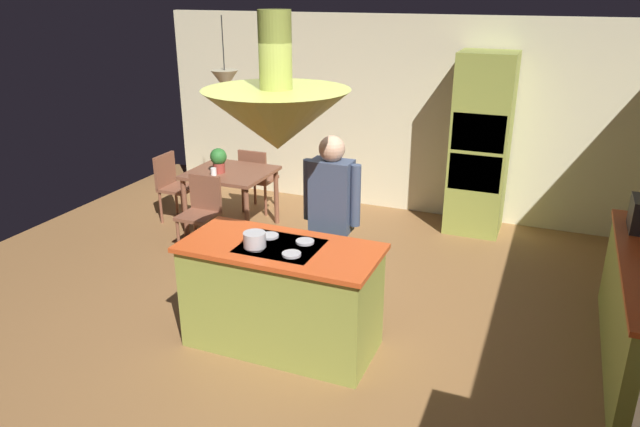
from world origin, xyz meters
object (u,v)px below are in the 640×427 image
Objects in this scene: potted_plant_on_table at (219,159)px; cooking_pot_on_cooktop at (255,240)px; person_at_island at (331,216)px; cup_on_table at (214,172)px; kitchen_island at (282,296)px; oven_tower at (480,145)px; chair_facing_island at (202,208)px; chair_by_back_wall at (257,176)px; chair_at_corner at (173,183)px; dining_table at (231,180)px.

potted_plant_on_table and cooking_pot_on_cooktop have the same top height.
person_at_island is 18.84× the size of cup_on_table.
oven_tower is at bearing 71.27° from kitchen_island.
person_at_island reaches higher than chair_facing_island.
chair_by_back_wall is 3.32m from cooking_pot_on_cooktop.
oven_tower reaches higher than chair_at_corner.
potted_plant_on_table is at bearing 89.41° from cup_on_table.
person_at_island is at bearing -37.50° from dining_table.
chair_by_back_wall is 4.83× the size of cooking_pot_on_cooktop.
oven_tower is (1.10, 3.24, 0.62)m from kitchen_island.
potted_plant_on_table reaches higher than kitchen_island.
person_at_island is (1.89, -1.45, 0.32)m from dining_table.
dining_table is 0.68m from chair_facing_island.
potted_plant_on_table is at bearing 99.21° from chair_facing_island.
chair_facing_island is at bearing -78.10° from cup_on_table.
dining_table is at bearing 128.99° from kitchen_island.
person_at_island is at bearing -109.38° from oven_tower.
chair_by_back_wall is at bearing 118.00° from cooking_pot_on_cooktop.
person_at_island reaches higher than cup_on_table.
chair_by_back_wall is at bearing 131.75° from person_at_island.
person_at_island is 1.95× the size of chair_by_back_wall.
kitchen_island is at bearing 121.57° from chair_by_back_wall.
chair_at_corner is 4.83× the size of cooking_pot_on_cooktop.
chair_at_corner is at bearing 163.93° from cup_on_table.
kitchen_island is at bearing -46.31° from cup_on_table.
oven_tower reaches higher than person_at_island.
chair_by_back_wall is at bearing -170.33° from oven_tower.
chair_facing_island is 1.09m from chair_at_corner.
oven_tower reaches higher than cooking_pot_on_cooktop.
potted_plant_on_table is at bearing -133.42° from dining_table.
cup_on_table is (-0.09, 0.44, 0.30)m from chair_facing_island.
person_at_island is (0.19, 0.65, 0.51)m from kitchen_island.
chair_facing_island is at bearing 90.00° from chair_by_back_wall.
chair_at_corner is 2.90× the size of potted_plant_on_table.
chair_by_back_wall is at bearing 90.00° from dining_table.
kitchen_island is 3.32m from chair_at_corner.
kitchen_island is at bearing -108.73° from oven_tower.
chair_facing_island is at bearing -90.00° from dining_table.
kitchen_island reaches higher than chair_at_corner.
oven_tower is at bearing 69.52° from cooking_pot_on_cooktop.
potted_plant_on_table reaches higher than dining_table.
chair_by_back_wall is at bearing 84.00° from cup_on_table.
dining_table is 10.83× the size of cup_on_table.
dining_table is 1.12× the size of chair_at_corner.
chair_by_back_wall reaches higher than cup_on_table.
chair_at_corner is at bearing 140.70° from kitchen_island.
cup_on_table is (-0.00, -0.13, -0.12)m from potted_plant_on_table.
chair_by_back_wall reaches higher than dining_table.
cooking_pot_on_cooktop is (1.63, -2.13, 0.07)m from potted_plant_on_table.
oven_tower reaches higher than chair_by_back_wall.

